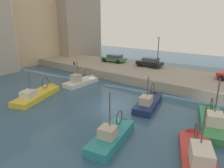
{
  "coord_description": "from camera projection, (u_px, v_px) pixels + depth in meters",
  "views": [
    {
      "loc": [
        -14.55,
        -11.31,
        8.06
      ],
      "look_at": [
        2.9,
        2.54,
        1.2
      ],
      "focal_mm": 32.7,
      "sensor_mm": 36.0,
      "label": 1
    }
  ],
  "objects": [
    {
      "name": "fishing_boat_navy",
      "position": [
        149.0,
        105.0,
        20.34
      ],
      "size": [
        6.08,
        2.94,
        3.95
      ],
      "color": "navy",
      "rests_on": "ground"
    },
    {
      "name": "water_surface",
      "position": [
        114.0,
        107.0,
        19.98
      ],
      "size": [
        80.0,
        80.0,
        0.0
      ],
      "primitive_type": "plane",
      "color": "#335675",
      "rests_on": "ground"
    },
    {
      "name": "parked_car_green",
      "position": [
        114.0,
        58.0,
        35.72
      ],
      "size": [
        2.34,
        4.43,
        1.32
      ],
      "color": "#387547",
      "rests_on": "quay_wall"
    },
    {
      "name": "quay_streetlamp",
      "position": [
        158.0,
        47.0,
        29.57
      ],
      "size": [
        0.36,
        0.36,
        4.83
      ],
      "color": "#38383D",
      "rests_on": "quay_wall"
    },
    {
      "name": "mooring_bollard_north",
      "position": [
        74.0,
        63.0,
        33.37
      ],
      "size": [
        0.28,
        0.28,
        0.55
      ],
      "primitive_type": "cylinder",
      "color": "#2D2D33",
      "rests_on": "quay_wall"
    },
    {
      "name": "parked_car_black",
      "position": [
        150.0,
        62.0,
        32.02
      ],
      "size": [
        2.11,
        4.06,
        1.44
      ],
      "color": "black",
      "rests_on": "quay_wall"
    },
    {
      "name": "fishing_boat_red",
      "position": [
        197.0,
        158.0,
        12.33
      ],
      "size": [
        6.68,
        4.19,
        4.61
      ],
      "color": "#BC3833",
      "rests_on": "ground"
    },
    {
      "name": "fishing_boat_teal",
      "position": [
        113.0,
        137.0,
        14.6
      ],
      "size": [
        5.85,
        2.76,
        4.47
      ],
      "color": "teal",
      "rests_on": "ground"
    },
    {
      "name": "waterfront_building_central",
      "position": [
        74.0,
        12.0,
        44.11
      ],
      "size": [
        10.16,
        7.09,
        20.11
      ],
      "color": "#A39384",
      "rests_on": "ground"
    },
    {
      "name": "fishing_boat_yellow",
      "position": [
        39.0,
        96.0,
        22.66
      ],
      "size": [
        7.14,
        4.28,
        3.96
      ],
      "color": "gold",
      "rests_on": "ground"
    },
    {
      "name": "fishing_boat_green",
      "position": [
        211.0,
        123.0,
        16.65
      ],
      "size": [
        6.88,
        3.73,
        4.9
      ],
      "color": "#388951",
      "rests_on": "ground"
    },
    {
      "name": "waterfront_building_east_mid",
      "position": [
        31.0,
        28.0,
        40.5
      ],
      "size": [
        10.73,
        7.47,
        13.48
      ],
      "color": "beige",
      "rests_on": "ground"
    },
    {
      "name": "quay_wall",
      "position": [
        165.0,
        77.0,
        28.41
      ],
      "size": [
        9.0,
        56.0,
        1.2
      ],
      "primitive_type": "cube",
      "color": "#9E9384",
      "rests_on": "ground"
    },
    {
      "name": "fishing_boat_white",
      "position": [
        83.0,
        83.0,
        27.47
      ],
      "size": [
        5.75,
        2.15,
        4.09
      ],
      "color": "white",
      "rests_on": "ground"
    }
  ]
}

